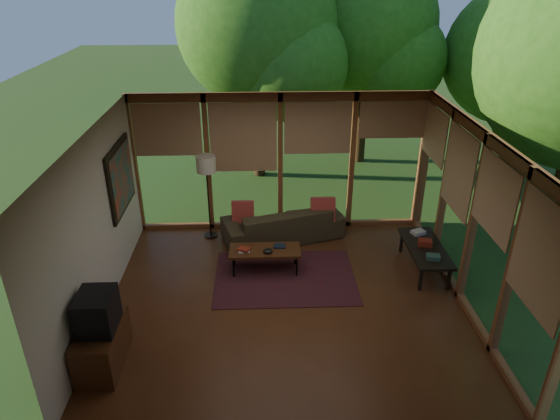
{
  "coord_description": "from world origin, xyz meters",
  "views": [
    {
      "loc": [
        -0.35,
        -6.4,
        4.76
      ],
      "look_at": [
        -0.08,
        0.7,
        1.24
      ],
      "focal_mm": 32.0,
      "sensor_mm": 36.0,
      "label": 1
    }
  ],
  "objects_px": {
    "sofa": "(283,223)",
    "media_cabinet": "(102,346)",
    "coffee_table": "(265,251)",
    "floor_lamp": "(206,169)",
    "television": "(97,311)",
    "side_console": "(425,249)"
  },
  "relations": [
    {
      "from": "television",
      "to": "side_console",
      "type": "distance_m",
      "value": 5.3
    },
    {
      "from": "television",
      "to": "side_console",
      "type": "bearing_deg",
      "value": 23.21
    },
    {
      "from": "coffee_table",
      "to": "media_cabinet",
      "type": "bearing_deg",
      "value": -135.01
    },
    {
      "from": "coffee_table",
      "to": "side_console",
      "type": "bearing_deg",
      "value": -1.34
    },
    {
      "from": "television",
      "to": "coffee_table",
      "type": "relative_size",
      "value": 0.46
    },
    {
      "from": "television",
      "to": "media_cabinet",
      "type": "bearing_deg",
      "value": 180.0
    },
    {
      "from": "side_console",
      "to": "television",
      "type": "bearing_deg",
      "value": -156.79
    },
    {
      "from": "side_console",
      "to": "floor_lamp",
      "type": "bearing_deg",
      "value": 160.6
    },
    {
      "from": "floor_lamp",
      "to": "coffee_table",
      "type": "bearing_deg",
      "value": -50.52
    },
    {
      "from": "media_cabinet",
      "to": "side_console",
      "type": "height_order",
      "value": "media_cabinet"
    },
    {
      "from": "sofa",
      "to": "television",
      "type": "relative_size",
      "value": 4.07
    },
    {
      "from": "sofa",
      "to": "coffee_table",
      "type": "bearing_deg",
      "value": 55.89
    },
    {
      "from": "sofa",
      "to": "coffee_table",
      "type": "distance_m",
      "value": 1.2
    },
    {
      "from": "sofa",
      "to": "floor_lamp",
      "type": "height_order",
      "value": "floor_lamp"
    },
    {
      "from": "floor_lamp",
      "to": "coffee_table",
      "type": "relative_size",
      "value": 1.38
    },
    {
      "from": "sofa",
      "to": "coffee_table",
      "type": "xyz_separation_m",
      "value": [
        -0.35,
        -1.14,
        0.06
      ]
    },
    {
      "from": "sofa",
      "to": "media_cabinet",
      "type": "distance_m",
      "value": 4.13
    },
    {
      "from": "sofa",
      "to": "television",
      "type": "xyz_separation_m",
      "value": [
        -2.48,
        -3.29,
        0.52
      ]
    },
    {
      "from": "television",
      "to": "coffee_table",
      "type": "bearing_deg",
      "value": 45.26
    },
    {
      "from": "floor_lamp",
      "to": "side_console",
      "type": "xyz_separation_m",
      "value": [
        3.77,
        -1.33,
        -1.0
      ]
    },
    {
      "from": "coffee_table",
      "to": "floor_lamp",
      "type": "bearing_deg",
      "value": 129.48
    },
    {
      "from": "sofa",
      "to": "media_cabinet",
      "type": "relative_size",
      "value": 2.24
    }
  ]
}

